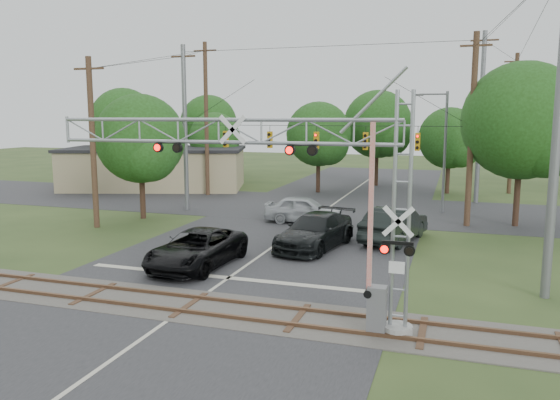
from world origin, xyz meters
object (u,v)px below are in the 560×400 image
(traffic_signal_span, at_px, (331,132))
(sedan_silver, at_px, (304,209))
(streetlight, at_px, (443,146))
(commercial_building, at_px, (155,168))
(car_dark, at_px, (315,231))
(crossing_gantry, at_px, (286,180))
(pickup_black, at_px, (197,249))

(traffic_signal_span, bearing_deg, sedan_silver, -120.54)
(sedan_silver, xyz_separation_m, streetlight, (8.02, 6.41, 3.80))
(commercial_building, bearing_deg, car_dark, -59.43)
(crossing_gantry, distance_m, commercial_building, 35.45)
(traffic_signal_span, relative_size, sedan_silver, 3.92)
(traffic_signal_span, xyz_separation_m, streetlight, (6.83, 4.41, -1.01))
(crossing_gantry, height_order, pickup_black, crossing_gantry)
(crossing_gantry, distance_m, car_dark, 10.90)
(traffic_signal_span, bearing_deg, car_dark, -82.04)
(streetlight, bearing_deg, car_dark, -114.12)
(crossing_gantry, height_order, streetlight, streetlight)
(pickup_black, bearing_deg, car_dark, 52.89)
(traffic_signal_span, height_order, commercial_building, traffic_signal_span)
(pickup_black, xyz_separation_m, sedan_silver, (1.80, 11.27, 0.02))
(pickup_black, bearing_deg, crossing_gantry, -39.05)
(traffic_signal_span, distance_m, pickup_black, 14.44)
(sedan_silver, height_order, streetlight, streetlight)
(car_dark, xyz_separation_m, streetlight, (5.68, 12.68, 3.77))
(traffic_signal_span, relative_size, pickup_black, 3.29)
(traffic_signal_span, distance_m, sedan_silver, 5.34)
(car_dark, relative_size, streetlight, 0.72)
(car_dark, distance_m, sedan_silver, 6.69)
(car_dark, xyz_separation_m, sedan_silver, (-2.34, 6.27, -0.03))
(crossing_gantry, bearing_deg, car_dark, 99.03)
(traffic_signal_span, bearing_deg, commercial_building, 152.66)
(car_dark, bearing_deg, streetlight, 76.27)
(crossing_gantry, bearing_deg, pickup_black, 138.47)
(crossing_gantry, xyz_separation_m, traffic_signal_span, (-2.76, 18.36, 0.99))
(car_dark, height_order, sedan_silver, car_dark)
(crossing_gantry, distance_m, streetlight, 23.13)
(traffic_signal_span, bearing_deg, pickup_black, -102.66)
(commercial_building, distance_m, streetlight, 26.26)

